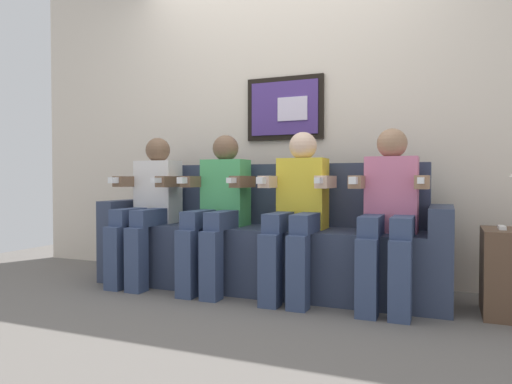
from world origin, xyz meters
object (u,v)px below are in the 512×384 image
Objects in this scene: couch at (265,245)px; person_rightmost at (389,209)px; person_left_center at (218,205)px; person_leftmost at (149,203)px; person_right_center at (298,207)px; spare_remote_on_table at (502,227)px.

person_rightmost is at bearing -10.84° from couch.
person_left_center reaches higher than couch.
person_right_center is (1.18, 0.00, 0.00)m from person_leftmost.
spare_remote_on_table is (2.38, 0.05, -0.10)m from person_leftmost.
person_leftmost is at bearing 180.00° from person_rightmost.
person_leftmost and person_rightmost have the same top height.
person_leftmost is at bearing 180.00° from person_right_center.
couch is 0.95m from person_leftmost.
person_right_center is 8.54× the size of spare_remote_on_table.
couch is 0.95m from person_rightmost.
spare_remote_on_table is at bearing 4.77° from person_rightmost.
person_right_center is at bearing 0.00° from person_leftmost.
couch is at bearing 169.16° from person_rightmost.
person_leftmost is 0.59m from person_left_center.
person_left_center is 1.00× the size of person_rightmost.
person_right_center and person_rightmost have the same top height.
couch is 2.25× the size of person_right_center.
person_rightmost is (1.77, 0.00, 0.00)m from person_leftmost.
spare_remote_on_table is at bearing 1.65° from person_left_center.
person_right_center is at bearing 0.00° from person_left_center.
person_leftmost is 1.00× the size of person_rightmost.
person_rightmost is at bearing 0.00° from person_leftmost.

